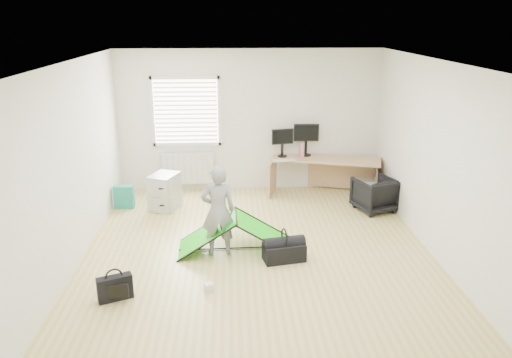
{
  "coord_description": "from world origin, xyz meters",
  "views": [
    {
      "loc": [
        -0.37,
        -6.65,
        3.26
      ],
      "look_at": [
        0.0,
        0.4,
        0.95
      ],
      "focal_mm": 35.0,
      "sensor_mm": 36.0,
      "label": 1
    }
  ],
  "objects_px": {
    "thermos": "(302,150)",
    "person": "(218,211)",
    "filing_cabinet": "(165,191)",
    "monitor_left": "(282,146)",
    "kite": "(236,233)",
    "duffel_bag": "(284,252)",
    "storage_crate": "(365,186)",
    "laptop_bag": "(115,288)",
    "desk": "(325,176)",
    "office_chair": "(375,194)",
    "monitor_right": "(306,144)"
  },
  "relations": [
    {
      "from": "desk",
      "to": "kite",
      "type": "bearing_deg",
      "value": -109.52
    },
    {
      "from": "thermos",
      "to": "storage_crate",
      "type": "relative_size",
      "value": 0.56
    },
    {
      "from": "desk",
      "to": "person",
      "type": "relative_size",
      "value": 1.55
    },
    {
      "from": "thermos",
      "to": "office_chair",
      "type": "distance_m",
      "value": 1.64
    },
    {
      "from": "laptop_bag",
      "to": "person",
      "type": "bearing_deg",
      "value": 20.53
    },
    {
      "from": "monitor_right",
      "to": "kite",
      "type": "relative_size",
      "value": 0.28
    },
    {
      "from": "desk",
      "to": "person",
      "type": "distance_m",
      "value": 3.21
    },
    {
      "from": "office_chair",
      "to": "duffel_bag",
      "type": "distance_m",
      "value": 2.54
    },
    {
      "from": "monitor_right",
      "to": "office_chair",
      "type": "relative_size",
      "value": 0.73
    },
    {
      "from": "monitor_right",
      "to": "storage_crate",
      "type": "height_order",
      "value": "monitor_right"
    },
    {
      "from": "filing_cabinet",
      "to": "desk",
      "type": "bearing_deg",
      "value": 34.08
    },
    {
      "from": "monitor_left",
      "to": "desk",
      "type": "bearing_deg",
      "value": -22.4
    },
    {
      "from": "monitor_left",
      "to": "monitor_right",
      "type": "bearing_deg",
      "value": -5.34
    },
    {
      "from": "duffel_bag",
      "to": "office_chair",
      "type": "bearing_deg",
      "value": 34.12
    },
    {
      "from": "kite",
      "to": "duffel_bag",
      "type": "height_order",
      "value": "kite"
    },
    {
      "from": "monitor_left",
      "to": "laptop_bag",
      "type": "height_order",
      "value": "monitor_left"
    },
    {
      "from": "filing_cabinet",
      "to": "thermos",
      "type": "relative_size",
      "value": 2.27
    },
    {
      "from": "monitor_right",
      "to": "storage_crate",
      "type": "bearing_deg",
      "value": -10.73
    },
    {
      "from": "thermos",
      "to": "person",
      "type": "relative_size",
      "value": 0.21
    },
    {
      "from": "office_chair",
      "to": "filing_cabinet",
      "type": "bearing_deg",
      "value": -24.43
    },
    {
      "from": "office_chair",
      "to": "kite",
      "type": "height_order",
      "value": "office_chair"
    },
    {
      "from": "monitor_right",
      "to": "office_chair",
      "type": "distance_m",
      "value": 1.69
    },
    {
      "from": "thermos",
      "to": "storage_crate",
      "type": "distance_m",
      "value": 1.41
    },
    {
      "from": "person",
      "to": "kite",
      "type": "distance_m",
      "value": 0.49
    },
    {
      "from": "monitor_left",
      "to": "kite",
      "type": "bearing_deg",
      "value": -121.89
    },
    {
      "from": "storage_crate",
      "to": "monitor_right",
      "type": "bearing_deg",
      "value": 166.32
    },
    {
      "from": "desk",
      "to": "office_chair",
      "type": "height_order",
      "value": "desk"
    },
    {
      "from": "monitor_left",
      "to": "monitor_right",
      "type": "xyz_separation_m",
      "value": [
        0.46,
        0.05,
        0.03
      ]
    },
    {
      "from": "monitor_left",
      "to": "office_chair",
      "type": "xyz_separation_m",
      "value": [
        1.52,
        -1.1,
        -0.6
      ]
    },
    {
      "from": "thermos",
      "to": "monitor_left",
      "type": "bearing_deg",
      "value": 173.1
    },
    {
      "from": "person",
      "to": "kite",
      "type": "xyz_separation_m",
      "value": [
        0.25,
        0.13,
        -0.4
      ]
    },
    {
      "from": "monitor_left",
      "to": "storage_crate",
      "type": "xyz_separation_m",
      "value": [
        1.59,
        -0.22,
        -0.76
      ]
    },
    {
      "from": "storage_crate",
      "to": "duffel_bag",
      "type": "distance_m",
      "value": 3.26
    },
    {
      "from": "monitor_left",
      "to": "person",
      "type": "height_order",
      "value": "person"
    },
    {
      "from": "kite",
      "to": "laptop_bag",
      "type": "xyz_separation_m",
      "value": [
        -1.48,
        -1.3,
        -0.11
      ]
    },
    {
      "from": "office_chair",
      "to": "laptop_bag",
      "type": "bearing_deg",
      "value": 14.71
    },
    {
      "from": "person",
      "to": "storage_crate",
      "type": "distance_m",
      "value": 3.72
    },
    {
      "from": "thermos",
      "to": "laptop_bag",
      "type": "relative_size",
      "value": 0.67
    },
    {
      "from": "storage_crate",
      "to": "filing_cabinet",
      "type": "bearing_deg",
      "value": -171.01
    },
    {
      "from": "office_chair",
      "to": "duffel_bag",
      "type": "xyz_separation_m",
      "value": [
        -1.78,
        -1.81,
        -0.17
      ]
    },
    {
      "from": "monitor_right",
      "to": "storage_crate",
      "type": "relative_size",
      "value": 0.96
    },
    {
      "from": "person",
      "to": "storage_crate",
      "type": "relative_size",
      "value": 2.66
    },
    {
      "from": "monitor_left",
      "to": "duffel_bag",
      "type": "distance_m",
      "value": 3.02
    },
    {
      "from": "monitor_left",
      "to": "kite",
      "type": "relative_size",
      "value": 0.25
    },
    {
      "from": "thermos",
      "to": "kite",
      "type": "xyz_separation_m",
      "value": [
        -1.3,
        -2.47,
        -0.58
      ]
    },
    {
      "from": "thermos",
      "to": "kite",
      "type": "bearing_deg",
      "value": -117.74
    },
    {
      "from": "duffel_bag",
      "to": "person",
      "type": "bearing_deg",
      "value": 153.15
    },
    {
      "from": "desk",
      "to": "monitor_left",
      "type": "xyz_separation_m",
      "value": [
        -0.82,
        0.15,
        0.55
      ]
    },
    {
      "from": "laptop_bag",
      "to": "duffel_bag",
      "type": "bearing_deg",
      "value": 0.02
    },
    {
      "from": "monitor_left",
      "to": "kite",
      "type": "xyz_separation_m",
      "value": [
        -0.92,
        -2.52,
        -0.64
      ]
    }
  ]
}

